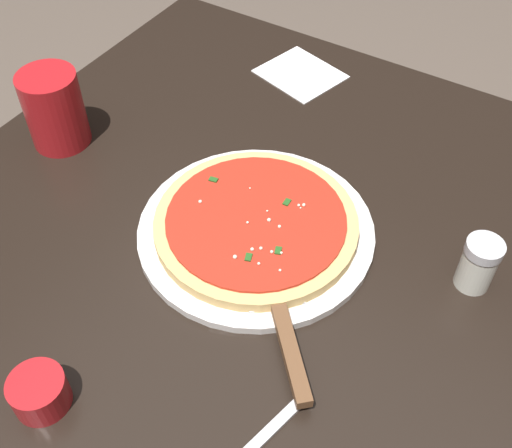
{
  "coord_description": "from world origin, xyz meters",
  "views": [
    {
      "loc": [
        0.45,
        0.33,
        1.41
      ],
      "look_at": [
        -0.03,
        0.04,
        0.79
      ],
      "focal_mm": 44.38,
      "sensor_mm": 36.0,
      "label": 1
    }
  ],
  "objects_px": {
    "cup_tall_drink": "(54,109)",
    "parmesan_shaker": "(478,264)",
    "serving_plate": "(256,231)",
    "cup_small_sauce": "(39,392)",
    "napkin_folded_right": "(300,74)",
    "pizza": "(256,223)",
    "pizza_server": "(283,324)"
  },
  "relations": [
    {
      "from": "parmesan_shaker",
      "to": "serving_plate",
      "type": "bearing_deg",
      "value": -74.97
    },
    {
      "from": "serving_plate",
      "to": "pizza",
      "type": "distance_m",
      "value": 0.02
    },
    {
      "from": "pizza_server",
      "to": "cup_small_sauce",
      "type": "bearing_deg",
      "value": -39.56
    },
    {
      "from": "pizza_server",
      "to": "napkin_folded_right",
      "type": "bearing_deg",
      "value": -153.33
    },
    {
      "from": "pizza",
      "to": "cup_tall_drink",
      "type": "bearing_deg",
      "value": -91.31
    },
    {
      "from": "cup_small_sauce",
      "to": "napkin_folded_right",
      "type": "distance_m",
      "value": 0.69
    },
    {
      "from": "serving_plate",
      "to": "parmesan_shaker",
      "type": "xyz_separation_m",
      "value": [
        -0.07,
        0.27,
        0.03
      ]
    },
    {
      "from": "pizza",
      "to": "cup_small_sauce",
      "type": "xyz_separation_m",
      "value": [
        0.33,
        -0.07,
        -0.0
      ]
    },
    {
      "from": "pizza",
      "to": "parmesan_shaker",
      "type": "relative_size",
      "value": 3.67
    },
    {
      "from": "pizza",
      "to": "serving_plate",
      "type": "bearing_deg",
      "value": -136.53
    },
    {
      "from": "pizza",
      "to": "cup_small_sauce",
      "type": "relative_size",
      "value": 4.37
    },
    {
      "from": "cup_tall_drink",
      "to": "parmesan_shaker",
      "type": "height_order",
      "value": "cup_tall_drink"
    },
    {
      "from": "pizza",
      "to": "napkin_folded_right",
      "type": "xyz_separation_m",
      "value": [
        -0.36,
        -0.13,
        -0.02
      ]
    },
    {
      "from": "pizza_server",
      "to": "parmesan_shaker",
      "type": "xyz_separation_m",
      "value": [
        -0.19,
        0.17,
        0.02
      ]
    },
    {
      "from": "cup_small_sauce",
      "to": "serving_plate",
      "type": "bearing_deg",
      "value": 168.08
    },
    {
      "from": "serving_plate",
      "to": "cup_tall_drink",
      "type": "height_order",
      "value": "cup_tall_drink"
    },
    {
      "from": "pizza",
      "to": "cup_tall_drink",
      "type": "distance_m",
      "value": 0.36
    },
    {
      "from": "cup_tall_drink",
      "to": "parmesan_shaker",
      "type": "relative_size",
      "value": 1.59
    },
    {
      "from": "pizza",
      "to": "cup_small_sauce",
      "type": "bearing_deg",
      "value": -11.92
    },
    {
      "from": "pizza",
      "to": "pizza_server",
      "type": "relative_size",
      "value": 1.42
    },
    {
      "from": "serving_plate",
      "to": "cup_small_sauce",
      "type": "relative_size",
      "value": 5.1
    },
    {
      "from": "serving_plate",
      "to": "pizza_server",
      "type": "bearing_deg",
      "value": 43.11
    },
    {
      "from": "pizza_server",
      "to": "napkin_folded_right",
      "type": "distance_m",
      "value": 0.53
    },
    {
      "from": "serving_plate",
      "to": "pizza",
      "type": "relative_size",
      "value": 1.17
    },
    {
      "from": "parmesan_shaker",
      "to": "cup_small_sauce",
      "type": "bearing_deg",
      "value": -40.48
    },
    {
      "from": "pizza",
      "to": "pizza_server",
      "type": "height_order",
      "value": "pizza"
    },
    {
      "from": "cup_small_sauce",
      "to": "napkin_folded_right",
      "type": "relative_size",
      "value": 0.48
    },
    {
      "from": "napkin_folded_right",
      "to": "pizza",
      "type": "bearing_deg",
      "value": 19.92
    },
    {
      "from": "cup_small_sauce",
      "to": "pizza_server",
      "type": "bearing_deg",
      "value": 140.44
    },
    {
      "from": "napkin_folded_right",
      "to": "parmesan_shaker",
      "type": "distance_m",
      "value": 0.49
    },
    {
      "from": "serving_plate",
      "to": "napkin_folded_right",
      "type": "distance_m",
      "value": 0.38
    },
    {
      "from": "pizza_server",
      "to": "cup_tall_drink",
      "type": "height_order",
      "value": "cup_tall_drink"
    }
  ]
}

